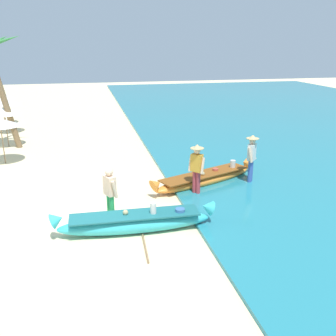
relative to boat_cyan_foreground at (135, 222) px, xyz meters
name	(u,v)px	position (x,y,z in m)	size (l,w,h in m)	color
ground_plane	(96,230)	(-1.04, 0.31, -0.29)	(80.00, 80.00, 0.00)	beige
boat_cyan_foreground	(135,222)	(0.00, 0.00, 0.00)	(4.40, 0.78, 0.82)	#33B2BC
boat_orange_midground	(205,178)	(2.91, 3.03, -0.04)	(4.34, 2.30, 0.72)	orange
person_vendor_hatted	(197,166)	(2.32, 2.13, 0.73)	(0.52, 0.54, 1.76)	#B2383D
person_tourist_customer	(110,192)	(-0.59, 0.75, 0.62)	(0.41, 0.58, 1.61)	green
person_vendor_assistant	(252,156)	(4.51, 2.76, 0.76)	(0.51, 0.55, 1.81)	#3D5BA8
parasol_row_0	(0,122)	(-4.52, 7.29, 1.46)	(1.60, 1.60, 1.91)	#8E6B47
parasol_row_1	(4,111)	(-4.84, 10.13, 1.46)	(1.60, 1.60, 1.91)	#8E6B47
parasol_row_2	(6,102)	(-5.27, 13.21, 1.46)	(1.60, 1.60, 1.91)	#8E6B47
parasol_row_3	(1,96)	(-5.98, 15.85, 1.46)	(1.60, 1.60, 1.91)	#8E6B47
paddle	(144,240)	(0.13, -0.57, -0.26)	(0.37, 1.68, 0.05)	#8E6B47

